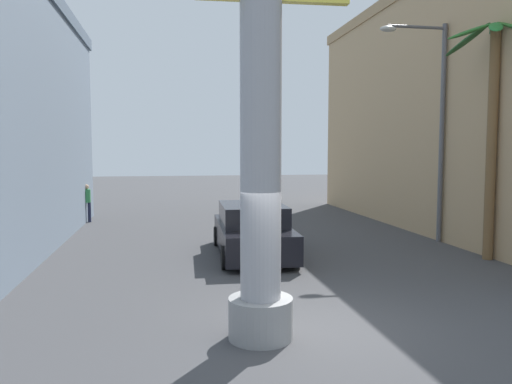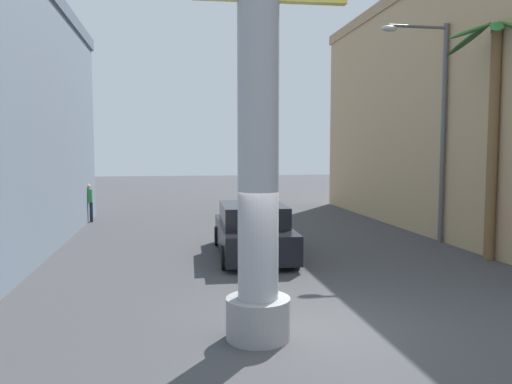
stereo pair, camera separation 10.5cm
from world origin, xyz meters
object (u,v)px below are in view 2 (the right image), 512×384
palm_tree_mid_left (26,64)px  palm_tree_far_left (66,108)px  neon_sign_pole (259,22)px  palm_tree_near_right (494,99)px  pedestrian_far_left (89,200)px  street_lamp (434,112)px  car_lead (253,231)px

palm_tree_mid_left → palm_tree_far_left: bearing=91.8°
neon_sign_pole → palm_tree_near_right: bearing=32.5°
neon_sign_pole → pedestrian_far_left: 16.15m
palm_tree_near_right → palm_tree_far_left: size_ratio=0.85×
neon_sign_pole → street_lamp: 10.66m
neon_sign_pole → palm_tree_far_left: (-6.36, 17.32, -0.03)m
pedestrian_far_left → palm_tree_mid_left: bearing=-103.0°
palm_tree_near_right → pedestrian_far_left: (-12.69, 9.86, -3.65)m
palm_tree_mid_left → palm_tree_far_left: (-0.23, 7.42, -0.84)m
car_lead → pedestrian_far_left: size_ratio=2.92×
car_lead → palm_tree_mid_left: palm_tree_mid_left is taller
neon_sign_pole → palm_tree_near_right: neon_sign_pole is taller
car_lead → palm_tree_mid_left: (-7.13, 3.27, 5.31)m
car_lead → palm_tree_far_left: 13.73m
neon_sign_pole → street_lamp: neon_sign_pole is taller
pedestrian_far_left → palm_tree_far_left: bearing=117.6°
neon_sign_pole → palm_tree_far_left: size_ratio=1.38×
car_lead → palm_tree_mid_left: 9.47m
car_lead → palm_tree_near_right: palm_tree_near_right is taller
pedestrian_far_left → car_lead: bearing=-53.5°
palm_tree_near_right → palm_tree_mid_left: (-13.80, 5.02, 1.41)m
neon_sign_pole → palm_tree_far_left: neon_sign_pole is taller
street_lamp → palm_tree_far_left: (-13.75, 9.68, 0.76)m
street_lamp → palm_tree_mid_left: size_ratio=0.77×
street_lamp → pedestrian_far_left: street_lamp is taller
neon_sign_pole → palm_tree_mid_left: neon_sign_pole is taller
neon_sign_pole → palm_tree_near_right: (7.67, 4.89, -0.60)m
palm_tree_mid_left → palm_tree_near_right: bearing=-20.0°
car_lead → pedestrian_far_left: (-6.01, 8.12, 0.25)m
street_lamp → palm_tree_far_left: bearing=144.8°
palm_tree_mid_left → pedestrian_far_left: bearing=77.0°
palm_tree_far_left → pedestrian_far_left: bearing=-62.4°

